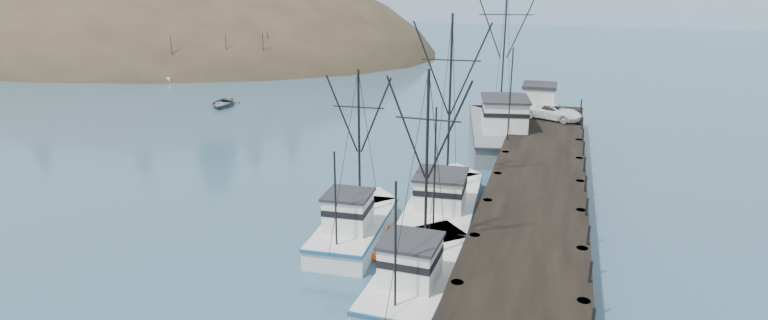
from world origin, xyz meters
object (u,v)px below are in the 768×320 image
trawler_near (419,274)px  trawler_far (444,202)px  pickup_truck (553,112)px  motorboat (223,106)px  pier_shed (539,99)px  pier (538,181)px  trawler_mid (356,225)px  work_vessel (501,129)px

trawler_near → trawler_far: 9.54m
pickup_truck → motorboat: pickup_truck is taller
trawler_near → trawler_far: size_ratio=0.86×
pier_shed → pickup_truck: 2.38m
pier → pickup_truck: size_ratio=8.92×
trawler_near → trawler_mid: bearing=137.1°
trawler_mid → trawler_far: size_ratio=0.79×
trawler_mid → pickup_truck: 26.47m
trawler_far → trawler_near: bearing=-85.9°
trawler_mid → pickup_truck: (10.07, 24.40, 1.87)m
work_vessel → pier_shed: work_vessel is taller
work_vessel → pickup_truck: size_ratio=3.59×
pier_shed → work_vessel: bearing=-128.3°
work_vessel → pickup_truck: work_vessel is taller
pier → pier_shed: pier_shed is taller
trawler_far → pickup_truck: trawler_far is taller
trawler_mid → pier: bearing=40.2°
trawler_near → motorboat: (-30.73, 32.80, -0.82)m
pier → trawler_far: size_ratio=3.47×
trawler_mid → work_vessel: work_vessel is taller
trawler_mid → pier_shed: size_ratio=3.12×
pickup_truck → trawler_far: bearing=-174.8°
pier → pier_shed: (-0.99, 18.00, 1.73)m
trawler_mid → pier_shed: (8.66, 26.17, 2.60)m
trawler_far → pier: bearing=29.5°
trawler_near → trawler_far: bearing=94.1°
pier → trawler_near: 13.57m
trawler_far → motorboat: trawler_far is taller
pickup_truck → pier: bearing=-159.3°
pickup_truck → pier_shed: bearing=60.9°
trawler_far → motorboat: size_ratio=2.69×
trawler_near → pickup_truck: (5.27, 28.88, 1.87)m
trawler_near → pickup_truck: 29.42m
trawler_mid → motorboat: size_ratio=2.12×
trawler_near → pier: bearing=69.0°
pier → trawler_mid: (-9.65, -8.17, -0.87)m
pier → motorboat: pier is taller
pier → motorboat: (-35.57, 20.16, -1.69)m
trawler_far → trawler_mid: bearing=-129.3°
motorboat → pier_shed: bearing=-19.0°
trawler_near → motorboat: bearing=133.1°
trawler_far → pier_shed: bearing=77.9°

